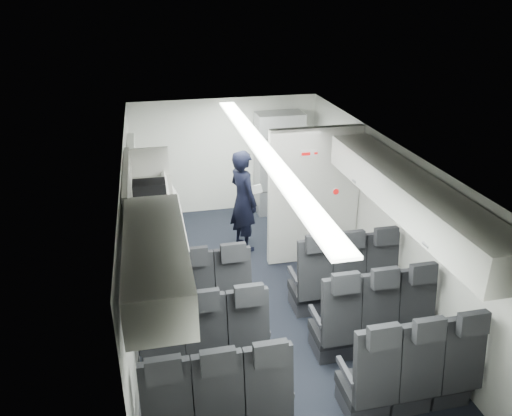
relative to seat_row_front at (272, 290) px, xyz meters
name	(u,v)px	position (x,y,z in m)	size (l,w,h in m)	color
cabin_shell	(263,222)	(0.00, 0.53, 0.72)	(3.41, 6.01, 2.16)	black
seat_row_front	(272,290)	(0.00, 0.00, 0.00)	(3.33, 0.56, 1.24)	black
seat_row_mid	(291,334)	(0.00, -0.90, 0.00)	(3.33, 0.56, 1.24)	black
seat_row_rear	(317,392)	(0.00, -1.80, 0.00)	(3.33, 0.56, 1.24)	black
overhead_bin_left_rear	(156,260)	(-1.40, -1.47, 1.46)	(0.53, 1.80, 0.40)	silver
overhead_bin_left_front_open	(148,195)	(-1.44, 0.28, 1.33)	(0.64, 1.70, 0.72)	#9E9E93
overhead_bin_right_rear	(453,228)	(1.40, -1.47, 1.46)	(0.53, 1.80, 0.40)	silver
overhead_bin_right_front	(374,168)	(1.40, 0.28, 1.46)	(0.53, 1.70, 0.40)	silver
bulkhead_partition	(314,196)	(0.98, 1.33, 0.67)	(1.40, 0.15, 2.13)	white
galley_unit	(279,163)	(0.95, 3.25, 0.55)	(0.85, 0.52, 1.90)	#939399
boarding_door	(137,199)	(-1.64, 2.09, 0.55)	(0.12, 1.27, 1.86)	silver
flight_attendant	(243,201)	(0.01, 1.94, 0.43)	(0.61, 0.40, 1.68)	black
carry_on_bag	(149,191)	(-1.42, 0.24, 1.41)	(0.37, 0.26, 0.22)	black
papers	(256,190)	(0.20, 1.89, 0.63)	(0.20, 0.02, 0.14)	white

